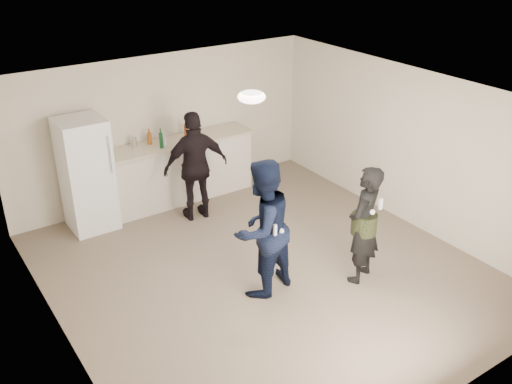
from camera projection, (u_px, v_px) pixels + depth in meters
floor at (264, 270)px, 8.05m from camera, size 6.00×6.00×0.00m
ceiling at (265, 99)px, 6.95m from camera, size 6.00×6.00×0.00m
wall_back at (164, 127)px, 9.73m from camera, size 6.00×0.00×6.00m
wall_front at (450, 308)px, 5.27m from camera, size 6.00×0.00×6.00m
wall_left at (55, 254)px, 6.11m from camera, size 0.00×6.00×6.00m
wall_right at (409, 147)px, 8.89m from camera, size 0.00×6.00×6.00m
counter at (180, 171)px, 9.84m from camera, size 2.60×0.56×1.05m
counter_top at (178, 142)px, 9.60m from camera, size 2.68×0.64×0.04m
fridge at (87, 175)px, 8.81m from camera, size 0.70×0.70×1.80m
fridge_handle at (110, 154)px, 8.50m from camera, size 0.02×0.02×0.60m
ceiling_dome at (252, 97)px, 7.19m from camera, size 0.36×0.36×0.16m
shaker at (134, 142)px, 9.30m from camera, size 0.08×0.08×0.17m
man at (262, 229)px, 7.23m from camera, size 1.05×0.90×1.87m
woman at (364, 225)px, 7.53m from camera, size 0.72×0.61×1.66m
camo_shorts at (364, 224)px, 7.52m from camera, size 0.34×0.34×0.28m
spectator at (196, 166)px, 9.08m from camera, size 1.12×0.59×1.81m
remote_man at (275, 230)px, 6.97m from camera, size 0.04×0.04×0.15m
nunchuk_man at (281, 231)px, 7.08m from camera, size 0.07×0.07×0.07m
remote_woman at (381, 204)px, 7.16m from camera, size 0.04×0.04×0.15m
nunchuk_woman at (372, 212)px, 7.17m from camera, size 0.07×0.07×0.07m
bottle_cluster at (174, 135)px, 9.55m from camera, size 0.99×0.37×0.26m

